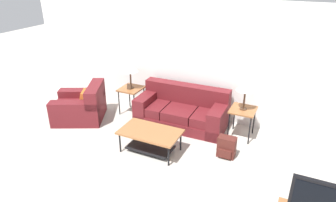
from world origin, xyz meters
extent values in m
cube|color=white|center=(0.00, 4.45, 1.30)|extent=(8.50, 0.06, 2.60)
cube|color=maroon|center=(-0.05, 3.85, 0.11)|extent=(1.93, 0.92, 0.22)
cube|color=maroon|center=(-0.69, 3.82, 0.32)|extent=(0.63, 0.81, 0.20)
cube|color=maroon|center=(-0.05, 3.83, 0.32)|extent=(0.63, 0.81, 0.20)
cube|color=maroon|center=(0.59, 3.85, 0.32)|extent=(0.63, 0.81, 0.20)
cube|color=maroon|center=(-0.06, 4.17, 0.62)|extent=(1.92, 0.30, 0.40)
cube|color=maroon|center=(-0.87, 3.84, 0.29)|extent=(0.30, 0.89, 0.58)
cube|color=maroon|center=(0.76, 3.87, 0.29)|extent=(0.30, 0.89, 0.58)
cube|color=maroon|center=(-2.24, 3.15, 0.20)|extent=(1.35, 1.31, 0.40)
cube|color=maroon|center=(-1.88, 3.32, 0.60)|extent=(0.65, 0.97, 0.40)
cube|color=maroon|center=(-2.39, 3.45, 0.28)|extent=(1.05, 0.69, 0.56)
cube|color=maroon|center=(-2.09, 2.84, 0.28)|extent=(1.05, 0.69, 0.56)
cube|color=orange|center=(-2.12, 3.20, 0.50)|extent=(0.32, 0.39, 0.36)
cube|color=#935B33|center=(-0.17, 2.68, 0.41)|extent=(1.11, 0.65, 0.04)
cylinder|color=black|center=(-0.67, 2.41, 0.19)|extent=(0.03, 0.03, 0.39)
cylinder|color=black|center=(0.32, 2.41, 0.19)|extent=(0.03, 0.03, 0.39)
cylinder|color=black|center=(-0.67, 2.94, 0.19)|extent=(0.03, 0.03, 0.39)
cylinder|color=black|center=(0.32, 2.94, 0.19)|extent=(0.03, 0.03, 0.39)
cube|color=black|center=(-0.17, 2.68, 0.08)|extent=(0.83, 0.46, 0.02)
cube|color=#935B33|center=(-1.33, 3.92, 0.60)|extent=(0.49, 0.53, 0.03)
cylinder|color=black|center=(-1.54, 3.70, 0.29)|extent=(0.03, 0.03, 0.58)
cylinder|color=black|center=(-1.13, 3.70, 0.29)|extent=(0.03, 0.03, 0.58)
cylinder|color=black|center=(-1.54, 4.15, 0.29)|extent=(0.03, 0.03, 0.58)
cylinder|color=black|center=(-1.13, 4.15, 0.29)|extent=(0.03, 0.03, 0.58)
cube|color=#935B33|center=(1.23, 3.92, 0.60)|extent=(0.49, 0.53, 0.03)
cylinder|color=black|center=(1.02, 3.70, 0.29)|extent=(0.03, 0.03, 0.58)
cylinder|color=black|center=(1.43, 3.70, 0.29)|extent=(0.03, 0.03, 0.58)
cylinder|color=black|center=(1.02, 4.15, 0.29)|extent=(0.03, 0.03, 0.58)
cylinder|color=black|center=(1.43, 4.15, 0.29)|extent=(0.03, 0.03, 0.58)
cylinder|color=#472D1E|center=(-1.33, 3.92, 0.62)|extent=(0.14, 0.14, 0.02)
cylinder|color=#472D1E|center=(-1.33, 3.92, 0.82)|extent=(0.04, 0.04, 0.38)
cone|color=white|center=(-1.33, 3.92, 1.12)|extent=(0.36, 0.36, 0.22)
cylinder|color=#472D1E|center=(1.23, 3.92, 0.62)|extent=(0.14, 0.14, 0.02)
cylinder|color=#472D1E|center=(1.23, 3.92, 0.82)|extent=(0.04, 0.04, 0.38)
cone|color=white|center=(1.23, 3.92, 1.12)|extent=(0.36, 0.36, 0.22)
cube|color=#4C1E19|center=(1.15, 3.11, 0.20)|extent=(0.32, 0.19, 0.40)
cube|color=#4C1E19|center=(1.15, 3.00, 0.12)|extent=(0.24, 0.05, 0.16)
cylinder|color=#4C1E19|center=(1.06, 3.23, 0.22)|extent=(0.02, 0.02, 0.30)
cylinder|color=#4C1E19|center=(1.24, 3.23, 0.22)|extent=(0.02, 0.02, 0.30)
cube|color=#4C3828|center=(-1.34, 3.84, 0.68)|extent=(0.10, 0.04, 0.13)
camera|label=1|loc=(2.14, -1.45, 3.19)|focal=32.00mm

